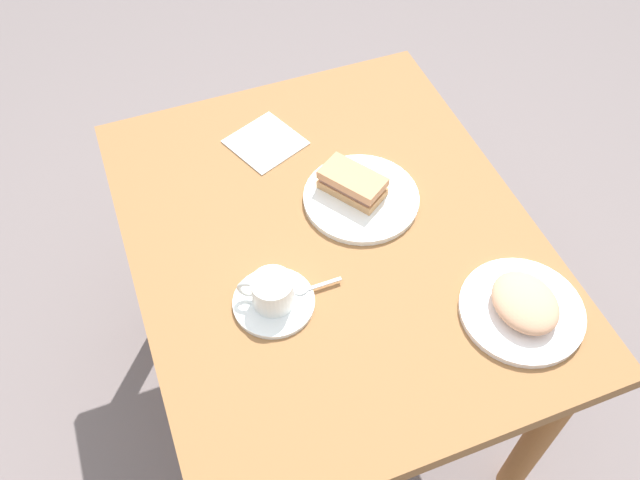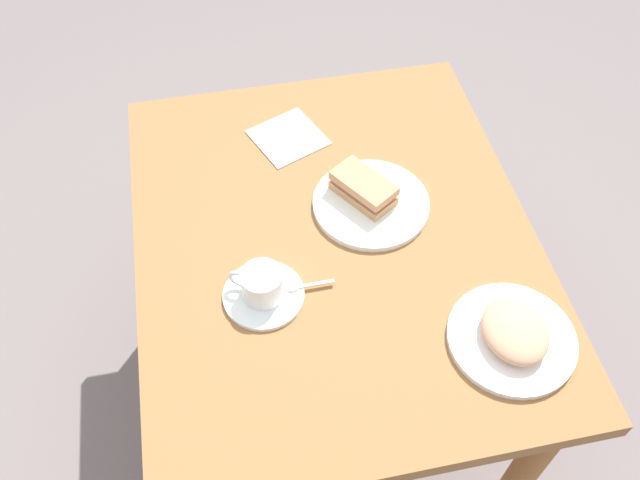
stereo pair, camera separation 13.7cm
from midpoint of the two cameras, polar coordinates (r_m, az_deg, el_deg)
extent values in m
plane|color=slate|center=(2.02, -1.23, -12.11)|extent=(6.00, 6.00, 0.00)
cube|color=#966439|center=(1.43, -1.69, -0.17)|extent=(1.02, 0.84, 0.04)
cylinder|color=#9E6130|center=(1.66, 15.94, -15.73)|extent=(0.06, 0.06, 0.67)
cylinder|color=#9E6130|center=(2.05, 3.52, 5.71)|extent=(0.06, 0.06, 0.67)
cylinder|color=#9E6130|center=(1.96, -15.49, 0.26)|extent=(0.06, 0.06, 0.67)
cylinder|color=white|center=(1.47, 0.87, 3.43)|extent=(0.25, 0.25, 0.01)
cube|color=tan|center=(1.46, 0.09, 4.29)|extent=(0.16, 0.14, 0.02)
cube|color=#875748|center=(1.45, 0.09, 4.69)|extent=(0.15, 0.13, 0.01)
cube|color=tan|center=(1.44, 0.09, 5.11)|extent=(0.16, 0.14, 0.02)
cylinder|color=white|center=(1.32, -6.93, -5.48)|extent=(0.16, 0.16, 0.01)
cylinder|color=white|center=(1.29, -7.09, -4.59)|extent=(0.08, 0.08, 0.06)
cylinder|color=tan|center=(1.26, -7.21, -3.89)|extent=(0.07, 0.07, 0.01)
torus|color=white|center=(1.30, -9.14, -4.36)|extent=(0.03, 0.04, 0.05)
cube|color=silver|center=(1.32, -2.66, -3.97)|extent=(0.01, 0.08, 0.00)
ellipsoid|color=silver|center=(1.32, -4.59, -4.55)|extent=(0.02, 0.03, 0.01)
cylinder|color=white|center=(1.34, 14.00, -6.05)|extent=(0.24, 0.24, 0.01)
ellipsoid|color=tan|center=(1.31, 14.25, -5.38)|extent=(0.14, 0.12, 0.04)
cube|color=white|center=(1.61, -7.11, 8.10)|extent=(0.20, 0.20, 0.00)
camera|label=1|loc=(0.07, -92.87, -3.72)|focal=37.62mm
camera|label=2|loc=(0.07, 87.13, 3.72)|focal=37.62mm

